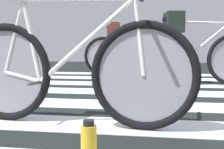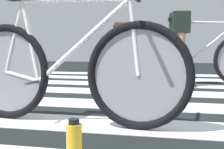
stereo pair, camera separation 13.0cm
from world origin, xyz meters
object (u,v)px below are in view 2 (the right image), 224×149
(cyclist_2_of_3, at_px, (179,39))
(bicycle_2_of_3, at_px, (202,58))
(cyclist_3_of_3, at_px, (122,42))
(bicycle_3_of_3, at_px, (139,55))
(water_bottle, at_px, (74,147))
(bicycle_1_of_3, at_px, (67,70))

(cyclist_2_of_3, bearing_deg, bicycle_2_of_3, 0.00)
(bicycle_2_of_3, relative_size, cyclist_3_of_3, 1.78)
(cyclist_3_of_3, bearing_deg, bicycle_2_of_3, -48.43)
(bicycle_2_of_3, distance_m, cyclist_2_of_3, 0.41)
(bicycle_3_of_3, bearing_deg, cyclist_3_of_3, -180.00)
(cyclist_2_of_3, relative_size, bicycle_3_of_3, 0.58)
(bicycle_2_of_3, xyz_separation_m, water_bottle, (-0.78, -3.08, -0.27))
(cyclist_2_of_3, relative_size, cyclist_3_of_3, 1.04)
(bicycle_2_of_3, distance_m, water_bottle, 3.19)
(bicycle_1_of_3, height_order, cyclist_3_of_3, cyclist_3_of_3)
(bicycle_2_of_3, xyz_separation_m, cyclist_3_of_3, (-1.33, 1.23, 0.24))
(bicycle_3_of_3, bearing_deg, bicycle_2_of_3, -56.67)
(water_bottle, bearing_deg, bicycle_3_of_3, 93.12)
(bicycle_3_of_3, height_order, cyclist_3_of_3, cyclist_3_of_3)
(cyclist_2_of_3, xyz_separation_m, cyclist_3_of_3, (-1.02, 1.28, -0.02))
(bicycle_1_of_3, height_order, bicycle_3_of_3, same)
(bicycle_1_of_3, distance_m, cyclist_2_of_3, 2.40)
(water_bottle, bearing_deg, cyclist_2_of_3, 81.02)
(bicycle_3_of_3, height_order, water_bottle, bicycle_3_of_3)
(bicycle_2_of_3, bearing_deg, cyclist_3_of_3, 127.58)
(cyclist_2_of_3, bearing_deg, water_bottle, -108.65)
(bicycle_3_of_3, distance_m, water_bottle, 4.36)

